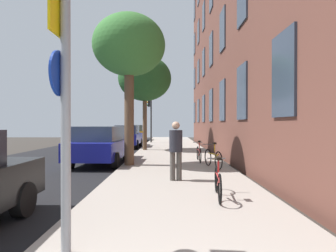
# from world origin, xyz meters

# --- Properties ---
(ground_plane) EXTENTS (41.80, 41.80, 0.00)m
(ground_plane) POSITION_xyz_m (-2.40, 15.00, 0.00)
(ground_plane) COLOR #332D28
(road_asphalt) EXTENTS (7.00, 38.00, 0.01)m
(road_asphalt) POSITION_xyz_m (-4.50, 15.00, 0.01)
(road_asphalt) COLOR black
(road_asphalt) RESTS_ON ground
(sidewalk) EXTENTS (4.20, 38.00, 0.12)m
(sidewalk) POSITION_xyz_m (1.10, 15.00, 0.06)
(sidewalk) COLOR #9E9389
(sidewalk) RESTS_ON ground
(sign_post) EXTENTS (0.16, 0.60, 3.34)m
(sign_post) POSITION_xyz_m (-0.47, 2.67, 2.07)
(sign_post) COLOR gray
(sign_post) RESTS_ON sidewalk
(traffic_light) EXTENTS (0.43, 0.24, 3.97)m
(traffic_light) POSITION_xyz_m (-0.76, 23.88, 2.83)
(traffic_light) COLOR black
(traffic_light) RESTS_ON sidewalk
(tree_near) EXTENTS (2.84, 2.84, 5.91)m
(tree_near) POSITION_xyz_m (-0.71, 10.28, 4.75)
(tree_near) COLOR brown
(tree_near) RESTS_ON sidewalk
(tree_far) EXTENTS (3.30, 3.30, 5.85)m
(tree_far) POSITION_xyz_m (-0.63, 16.81, 4.55)
(tree_far) COLOR brown
(tree_far) RESTS_ON sidewalk
(bicycle_0) EXTENTS (0.42, 1.63, 0.91)m
(bicycle_0) POSITION_xyz_m (1.90, 5.33, 0.47)
(bicycle_0) COLOR black
(bicycle_0) RESTS_ON sidewalk
(bicycle_1) EXTENTS (0.54, 1.62, 0.94)m
(bicycle_1) POSITION_xyz_m (2.48, 9.57, 0.49)
(bicycle_1) COLOR black
(bicycle_1) RESTS_ON sidewalk
(bicycle_2) EXTENTS (0.42, 1.68, 0.90)m
(bicycle_2) POSITION_xyz_m (2.15, 11.32, 0.47)
(bicycle_2) COLOR black
(bicycle_2) RESTS_ON sidewalk
(pedestrian_0) EXTENTS (0.52, 0.52, 1.68)m
(pedestrian_0) POSITION_xyz_m (1.04, 7.23, 1.08)
(pedestrian_0) COLOR #4C4742
(pedestrian_0) RESTS_ON sidewalk
(car_1) EXTENTS (2.05, 4.36, 1.62)m
(car_1) POSITION_xyz_m (-2.06, 11.27, 0.84)
(car_1) COLOR navy
(car_1) RESTS_ON road_asphalt
(car_2) EXTENTS (1.77, 4.04, 1.62)m
(car_2) POSITION_xyz_m (-2.09, 19.61, 0.84)
(car_2) COLOR navy
(car_2) RESTS_ON road_asphalt
(car_3) EXTENTS (1.77, 4.42, 1.62)m
(car_3) POSITION_xyz_m (-2.42, 27.94, 0.84)
(car_3) COLOR orange
(car_3) RESTS_ON road_asphalt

